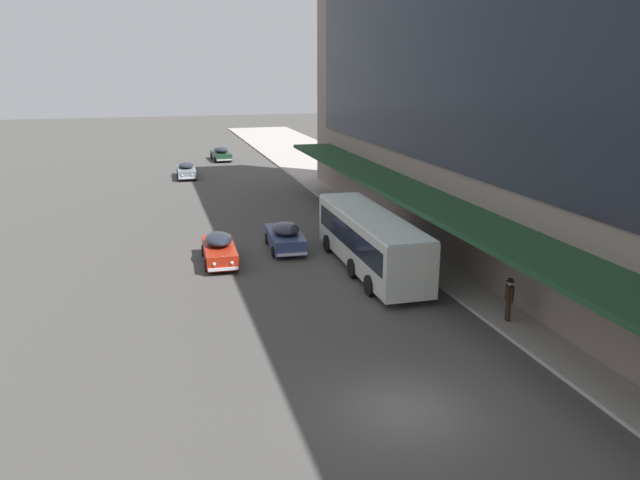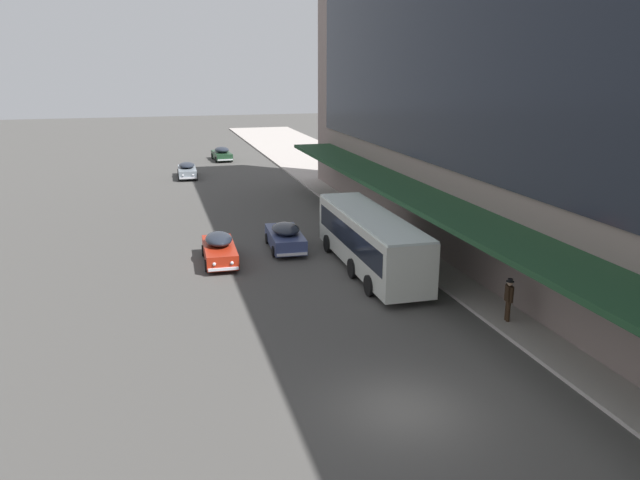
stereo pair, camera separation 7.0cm
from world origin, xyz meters
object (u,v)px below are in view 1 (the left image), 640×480
(transit_bus_kerbside_front, at_px, (370,238))
(pedestrian_at_kerb, at_px, (509,297))
(sedan_oncoming_rear, at_px, (186,170))
(sedan_second_near, at_px, (285,236))
(sedan_lead_mid, at_px, (221,154))
(sedan_lead_near, at_px, (219,249))

(transit_bus_kerbside_front, bearing_deg, pedestrian_at_kerb, -68.77)
(transit_bus_kerbside_front, height_order, sedan_oncoming_rear, transit_bus_kerbside_front)
(sedan_second_near, relative_size, pedestrian_at_kerb, 2.60)
(pedestrian_at_kerb, bearing_deg, sedan_lead_mid, 96.99)
(sedan_lead_mid, distance_m, pedestrian_at_kerb, 50.02)
(sedan_lead_near, distance_m, pedestrian_at_kerb, 15.84)
(transit_bus_kerbside_front, bearing_deg, sedan_second_near, 124.80)
(sedan_oncoming_rear, height_order, pedestrian_at_kerb, pedestrian_at_kerb)
(transit_bus_kerbside_front, bearing_deg, sedan_lead_mid, 94.02)
(pedestrian_at_kerb, bearing_deg, sedan_second_near, 116.77)
(transit_bus_kerbside_front, height_order, pedestrian_at_kerb, transit_bus_kerbside_front)
(sedan_lead_mid, distance_m, sedan_oncoming_rear, 11.26)
(sedan_second_near, bearing_deg, pedestrian_at_kerb, -63.23)
(sedan_second_near, relative_size, sedan_oncoming_rear, 0.99)
(sedan_lead_mid, bearing_deg, transit_bus_kerbside_front, -85.98)
(transit_bus_kerbside_front, height_order, sedan_lead_near, transit_bus_kerbside_front)
(sedan_lead_mid, distance_m, sedan_lead_near, 38.21)
(sedan_second_near, bearing_deg, transit_bus_kerbside_front, -55.20)
(sedan_lead_near, xyz_separation_m, sedan_oncoming_rear, (0.04, 27.62, -0.07))
(sedan_second_near, bearing_deg, sedan_lead_near, -160.05)
(pedestrian_at_kerb, bearing_deg, sedan_oncoming_rear, 105.10)
(sedan_lead_mid, relative_size, sedan_lead_near, 0.99)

